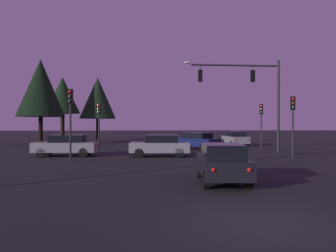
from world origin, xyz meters
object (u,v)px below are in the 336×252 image
Objects in this scene: traffic_light_median at (293,114)px; tree_center_horizon at (62,95)px; tree_behind_sign at (98,98)px; traffic_light_corner_right at (70,110)px; car_parked_lot at (196,140)px; car_crossing_left at (160,145)px; traffic_signal_mast_arm at (252,88)px; car_crossing_right at (66,145)px; car_far_lane at (235,138)px; traffic_light_far_side at (261,117)px; car_nearside_lane at (222,162)px; tree_left_far at (41,88)px; traffic_light_corner_left at (99,117)px.

tree_center_horizon is at bearing 132.60° from traffic_light_median.
traffic_light_corner_right is at bearing -86.19° from tree_behind_sign.
traffic_light_median is 10.01m from car_parked_lot.
car_crossing_left is 0.51× the size of tree_center_horizon.
car_crossing_right is (-13.81, -1.37, -4.30)m from traffic_signal_mast_arm.
traffic_light_corner_right is 0.56× the size of tree_behind_sign.
traffic_light_corner_right is at bearing -135.46° from car_far_lane.
tree_center_horizon is at bearing 144.97° from tree_behind_sign.
traffic_light_far_side is 0.93× the size of car_crossing_left.
car_parked_lot is at bearing 85.20° from car_nearside_lane.
traffic_light_corner_right reaches higher than traffic_light_median.
car_crossing_left is at bearing -60.10° from tree_center_horizon.
car_far_lane is at bearing 73.85° from car_nearside_lane.
traffic_light_median is 24.76m from tree_behind_sign.
tree_left_far is 7.27m from tree_center_horizon.
tree_left_far is at bearing 156.08° from car_parked_lot.
car_crossing_left is at bearing -47.41° from tree_left_far.
traffic_light_corner_left reaches higher than car_nearside_lane.
tree_behind_sign is (-15.12, 6.47, 4.61)m from car_far_lane.
tree_left_far is at bearing -94.01° from tree_center_horizon.
car_far_lane is at bearing 83.12° from traffic_signal_mast_arm.
car_far_lane is at bearing -23.17° from tree_behind_sign.
car_nearside_lane is (-6.72, -8.74, -2.13)m from traffic_light_median.
car_parked_lot is (8.26, 2.88, -2.02)m from traffic_light_corner_left.
car_parked_lot is (9.05, 9.26, -2.33)m from traffic_light_corner_right.
car_crossing_left is 0.55× the size of tree_behind_sign.
car_crossing_left is at bearing -127.13° from car_far_lane.
traffic_light_median is at bearing -66.75° from traffic_signal_mast_arm.
traffic_light_corner_right is 1.10× the size of traffic_light_far_side.
car_far_lane is at bearing 92.55° from traffic_light_median.
car_nearside_lane is 34.69m from tree_center_horizon.
traffic_light_corner_right reaches higher than traffic_light_far_side.
tree_behind_sign is at bearing 33.58° from tree_left_far.
car_crossing_left and car_parked_lot have the same top height.
traffic_signal_mast_arm is at bearing 113.25° from traffic_light_median.
traffic_light_far_side reaches higher than car_crossing_left.
traffic_light_median reaches higher than traffic_light_corner_left.
car_far_lane is 0.45× the size of tree_left_far.
traffic_light_corner_left is 0.42× the size of tree_left_far.
car_far_lane is at bearing 44.54° from traffic_light_corner_right.
tree_left_far is (-12.50, 13.60, 5.39)m from car_crossing_left.
traffic_signal_mast_arm is at bearing 67.80° from car_nearside_lane.
traffic_light_far_side is 23.31m from tree_left_far.
car_nearside_lane is at bearing -64.13° from traffic_light_corner_left.
traffic_signal_mast_arm is 13.75m from traffic_light_corner_right.
traffic_signal_mast_arm is 1.83× the size of traffic_light_median.
traffic_light_corner_left is 0.86× the size of car_parked_lot.
tree_behind_sign is at bearing -35.03° from tree_center_horizon.
tree_left_far is (-5.57, -3.70, 0.78)m from tree_behind_sign.
car_nearside_lane is 0.99× the size of car_far_lane.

